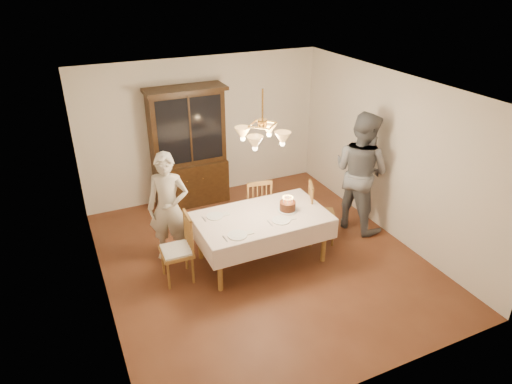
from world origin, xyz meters
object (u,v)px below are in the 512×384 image
chair_far_side (256,208)px  birthday_cake (288,206)px  china_hutch (189,149)px  dining_table (262,220)px  elderly_woman (168,208)px

chair_far_side → birthday_cake: size_ratio=3.33×
birthday_cake → chair_far_side: bearing=100.7°
china_hutch → chair_far_side: size_ratio=2.16×
dining_table → china_hutch: size_ratio=0.88×
dining_table → birthday_cake: birthday_cake is taller
china_hutch → chair_far_side: bearing=-66.8°
china_hutch → birthday_cake: (0.79, -2.27, -0.21)m
birthday_cake → china_hutch: bearing=109.1°
elderly_woman → china_hutch: bearing=91.3°
dining_table → elderly_woman: bearing=151.7°
chair_far_side → elderly_woman: (-1.46, -0.12, 0.40)m
dining_table → elderly_woman: 1.37m
dining_table → china_hutch: 2.31m
dining_table → chair_far_side: bearing=70.8°
china_hutch → birthday_cake: 2.41m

